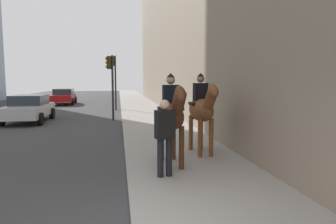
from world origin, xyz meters
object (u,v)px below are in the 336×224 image
car_mid_lane (64,96)px  traffic_light_far_curb (114,74)px  car_far_lane (29,108)px  pedestrian_greeting (165,133)px  traffic_light_near_curb (111,77)px  mounted_horse_far (202,109)px  mounted_horse_near (172,115)px

car_mid_lane → traffic_light_far_curb: 8.21m
car_mid_lane → traffic_light_far_curb: size_ratio=1.12×
car_far_lane → traffic_light_far_curb: bearing=142.2°
pedestrian_greeting → car_mid_lane: (22.59, 6.04, -0.33)m
car_far_lane → car_mid_lane: bearing=-178.1°
car_mid_lane → traffic_light_near_curb: size_ratio=1.25×
pedestrian_greeting → mounted_horse_far: bearing=-46.6°
mounted_horse_far → traffic_light_near_curb: 9.10m
car_far_lane → traffic_light_near_curb: 4.67m
pedestrian_greeting → car_far_lane: size_ratio=0.41×
mounted_horse_far → car_mid_lane: mounted_horse_far is taller
pedestrian_greeting → traffic_light_far_curb: traffic_light_far_curb is taller
car_far_lane → traffic_light_far_curb: 7.46m
mounted_horse_far → pedestrian_greeting: size_ratio=1.37×
car_mid_lane → traffic_light_near_curb: traffic_light_near_curb is taller
mounted_horse_near → traffic_light_near_curb: 9.84m
mounted_horse_far → pedestrian_greeting: (-1.86, 1.36, -0.33)m
traffic_light_far_curb → car_mid_lane: bearing=36.7°
car_mid_lane → car_far_lane: bearing=-1.0°
mounted_horse_far → car_mid_lane: 22.02m
traffic_light_near_curb → traffic_light_far_curb: (5.70, -0.11, 0.27)m
mounted_horse_far → traffic_light_far_curb: traffic_light_far_curb is taller
traffic_light_near_curb → car_mid_lane: bearing=21.0°
mounted_horse_near → pedestrian_greeting: size_ratio=1.35×
car_far_lane → traffic_light_near_curb: size_ratio=1.15×
mounted_horse_far → pedestrian_greeting: mounted_horse_far is taller
mounted_horse_near → traffic_light_far_curb: 15.48m
mounted_horse_near → car_far_lane: size_ratio=0.55×
mounted_horse_near → traffic_light_near_curb: bearing=-172.0°
car_mid_lane → traffic_light_far_curb: traffic_light_far_curb is taller
mounted_horse_far → car_far_lane: bearing=-143.4°
mounted_horse_far → traffic_light_far_curb: size_ratio=0.58×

